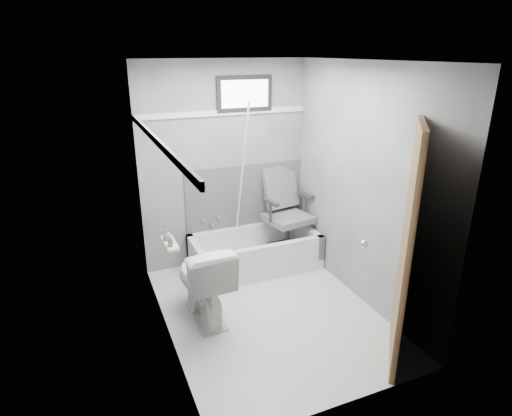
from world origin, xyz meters
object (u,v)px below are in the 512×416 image
bathtub (255,252)px  door (460,260)px  office_chair (288,212)px  soap_bottle_a (170,240)px  soap_bottle_b (167,235)px  toilet (203,281)px

bathtub → door: door is taller
office_chair → bathtub: bearing=176.0°
office_chair → door: 2.31m
soap_bottle_a → soap_bottle_b: 0.14m
door → soap_bottle_b: bearing=143.7°
door → office_chair: bearing=97.5°
door → soap_bottle_b: (-1.92, 1.41, -0.04)m
office_chair → toilet: 1.54m
soap_bottle_a → soap_bottle_b: soap_bottle_a is taller
door → soap_bottle_a: (-1.92, 1.27, -0.03)m
toilet → soap_bottle_a: size_ratio=8.56×
bathtub → door: (0.75, -2.21, 0.79)m
bathtub → toilet: 1.14m
bathtub → soap_bottle_b: bearing=-145.7°
bathtub → soap_bottle_b: (-1.17, -0.80, 0.75)m
office_chair → soap_bottle_a: (-1.62, -0.99, 0.33)m
toilet → office_chair: bearing=-150.5°
soap_bottle_b → bathtub: bearing=34.3°
toilet → soap_bottle_a: soap_bottle_a is taller
office_chair → soap_bottle_b: 1.86m
bathtub → toilet: bearing=-138.9°
toilet → soap_bottle_a: 0.68m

